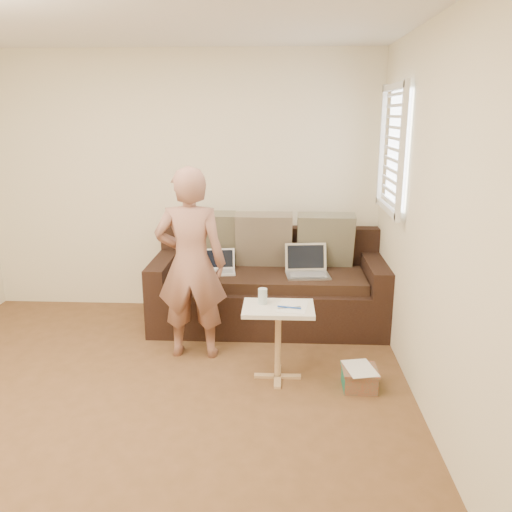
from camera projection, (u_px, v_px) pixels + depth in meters
The scene contains 16 objects.
floor at pixel (126, 422), 3.49m from camera, with size 4.50×4.50×0.00m, color brown.
wall_back at pixel (182, 184), 5.31m from camera, with size 4.00×4.00×0.00m, color beige.
wall_right at pixel (450, 236), 3.05m from camera, with size 4.50×4.50×0.00m, color beige.
window_blinds at pixel (393, 149), 4.39m from camera, with size 0.12×0.88×1.08m, color white, non-canonical shape.
sofa at pixel (268, 281), 5.04m from camera, with size 2.20×0.95×0.85m, color black, non-canonical shape.
pillow_left at pixel (209, 238), 5.20m from camera, with size 0.55×0.14×0.55m, color brown, non-canonical shape.
pillow_mid at pixel (264, 240), 5.13m from camera, with size 0.55×0.14×0.55m, color #6C614D, non-canonical shape.
pillow_right at pixel (325, 240), 5.11m from camera, with size 0.55×0.14×0.55m, color brown, non-canonical shape.
laptop_silver at pixel (308, 276), 4.89m from camera, with size 0.40×0.29×0.26m, color #B7BABC, non-canonical shape.
laptop_white at pixel (220, 273), 4.98m from camera, with size 0.29×0.21×0.21m, color white, non-canonical shape.
person at pixel (191, 264), 4.27m from camera, with size 0.58×0.40×1.60m, color #92554F.
side_table at pixel (278, 343), 4.00m from camera, with size 0.54×0.37×0.59m, color silver, non-canonical shape.
drinking_glass at pixel (263, 296), 3.97m from camera, with size 0.07×0.07×0.12m, color silver, non-canonical shape.
scissors at pixel (289, 308), 3.88m from camera, with size 0.18×0.10×0.02m, color silver, non-canonical shape.
paper_on_table at pixel (293, 306), 3.93m from camera, with size 0.21×0.30×0.00m, color white, non-canonical shape.
striped_box at pixel (359, 378), 3.90m from camera, with size 0.26×0.26×0.16m, color red, non-canonical shape.
Camera 1 is at (1.02, -3.03, 1.99)m, focal length 36.74 mm.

